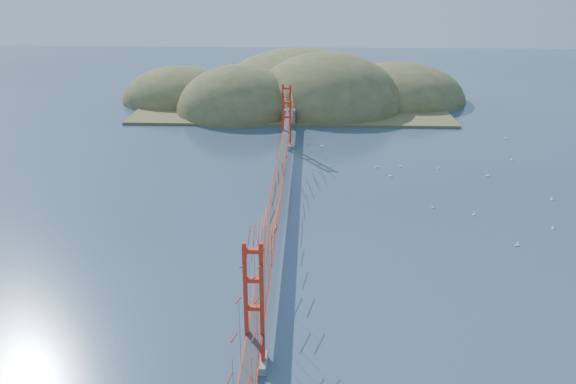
{
  "coord_description": "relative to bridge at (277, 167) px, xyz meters",
  "views": [
    {
      "loc": [
        4.32,
        -68.05,
        31.65
      ],
      "look_at": [
        1.49,
        0.0,
        3.59
      ],
      "focal_mm": 35.0,
      "sensor_mm": 36.0,
      "label": 1
    }
  ],
  "objects": [
    {
      "name": "sailboat_16",
      "position": [
        21.39,
        3.64,
        -6.87
      ],
      "size": [
        0.57,
        0.57,
        0.61
      ],
      "color": "white",
      "rests_on": "ground"
    },
    {
      "name": "sailboat_8",
      "position": [
        32.55,
        16.42,
        -6.85
      ],
      "size": [
        0.65,
        0.65,
        0.72
      ],
      "color": "white",
      "rests_on": "ground"
    },
    {
      "name": "sailboat_7",
      "position": [
        19.31,
        20.35,
        -6.86
      ],
      "size": [
        0.55,
        0.49,
        0.63
      ],
      "color": "white",
      "rests_on": "ground"
    },
    {
      "name": "sailboat_14",
      "position": [
        26.5,
        1.44,
        -6.86
      ],
      "size": [
        0.61,
        0.61,
        0.65
      ],
      "color": "white",
      "rests_on": "ground"
    },
    {
      "name": "sailboat_17",
      "position": [
        42.03,
        37.25,
        -6.85
      ],
      "size": [
        0.61,
        0.52,
        0.71
      ],
      "color": "white",
      "rests_on": "ground"
    },
    {
      "name": "bridge",
      "position": [
        0.0,
        0.0,
        0.0
      ],
      "size": [
        2.2,
        94.4,
        12.0
      ],
      "color": "gray",
      "rests_on": "ground"
    },
    {
      "name": "ground",
      "position": [
        0.0,
        -0.18,
        -7.01
      ],
      "size": [
        320.0,
        320.0,
        0.0
      ],
      "primitive_type": "plane",
      "color": "#314662",
      "rests_on": "ground"
    },
    {
      "name": "sailboat_12",
      "position": [
        15.36,
        19.85,
        -6.86
      ],
      "size": [
        0.61,
        0.61,
        0.66
      ],
      "color": "white",
      "rests_on": "ground"
    },
    {
      "name": "sailboat_3",
      "position": [
        6.52,
        31.22,
        -6.86
      ],
      "size": [
        0.59,
        0.48,
        0.69
      ],
      "color": "white",
      "rests_on": "ground"
    },
    {
      "name": "sailboat_15",
      "position": [
        38.94,
        24.54,
        -6.86
      ],
      "size": [
        0.47,
        0.56,
        0.64
      ],
      "color": "white",
      "rests_on": "ground"
    },
    {
      "name": "sailboat_5",
      "position": [
        35.52,
        -2.31,
        -6.86
      ],
      "size": [
        0.49,
        0.56,
        0.64
      ],
      "color": "white",
      "rests_on": "ground"
    },
    {
      "name": "sailboat_1",
      "position": [
        17.12,
        15.73,
        -6.85
      ],
      "size": [
        0.7,
        0.7,
        0.73
      ],
      "color": "white",
      "rests_on": "ground"
    },
    {
      "name": "sailboat_13",
      "position": [
        29.36,
        -7.3,
        -6.86
      ],
      "size": [
        0.61,
        0.56,
        0.68
      ],
      "color": "white",
      "rests_on": "ground"
    },
    {
      "name": "sailboat_4",
      "position": [
        25.5,
        19.62,
        -6.87
      ],
      "size": [
        0.55,
        0.55,
        0.58
      ],
      "color": "white",
      "rests_on": "ground"
    },
    {
      "name": "far_headlands",
      "position": [
        2.21,
        68.33,
        -7.01
      ],
      "size": [
        84.0,
        58.0,
        25.0
      ],
      "color": "olive",
      "rests_on": "ground"
    },
    {
      "name": "sailboat_9",
      "position": [
        39.06,
        7.21,
        -6.85
      ],
      "size": [
        0.56,
        0.62,
        0.7
      ],
      "color": "white",
      "rests_on": "ground"
    }
  ]
}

